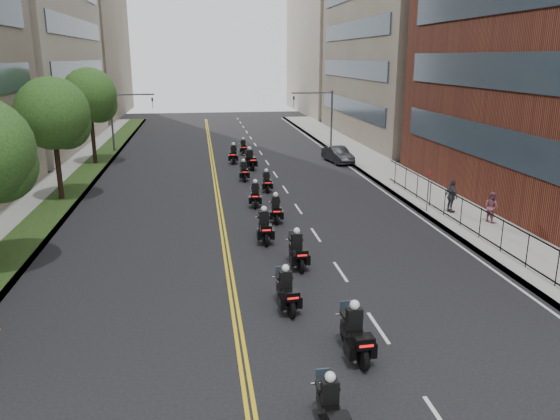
{
  "coord_description": "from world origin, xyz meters",
  "views": [
    {
      "loc": [
        -2.47,
        -10.86,
        8.75
      ],
      "look_at": [
        1.2,
        13.98,
        1.69
      ],
      "focal_mm": 35.0,
      "sensor_mm": 36.0,
      "label": 1
    }
  ],
  "objects_px": {
    "motorcycle_10": "(234,155)",
    "pedestrian_c": "(452,196)",
    "pedestrian_b": "(492,207)",
    "motorcycle_11": "(243,148)",
    "motorcycle_4": "(264,228)",
    "parked_sedan": "(338,155)",
    "motorcycle_8": "(244,172)",
    "motorcycle_0": "(331,410)",
    "motorcycle_6": "(255,196)",
    "motorcycle_5": "(276,210)",
    "motorcycle_3": "(297,252)",
    "motorcycle_9": "(250,160)",
    "motorcycle_7": "(267,182)",
    "motorcycle_2": "(286,292)",
    "motorcycle_1": "(355,335)"
  },
  "relations": [
    {
      "from": "motorcycle_10",
      "to": "pedestrian_c",
      "type": "bearing_deg",
      "value": -50.79
    },
    {
      "from": "pedestrian_b",
      "to": "motorcycle_11",
      "type": "bearing_deg",
      "value": 9.14
    },
    {
      "from": "motorcycle_4",
      "to": "parked_sedan",
      "type": "bearing_deg",
      "value": 67.14
    },
    {
      "from": "motorcycle_4",
      "to": "motorcycle_8",
      "type": "bearing_deg",
      "value": 90.31
    },
    {
      "from": "motorcycle_8",
      "to": "motorcycle_0",
      "type": "bearing_deg",
      "value": -91.76
    },
    {
      "from": "motorcycle_6",
      "to": "motorcycle_10",
      "type": "height_order",
      "value": "motorcycle_10"
    },
    {
      "from": "motorcycle_4",
      "to": "motorcycle_5",
      "type": "distance_m",
      "value": 3.44
    },
    {
      "from": "motorcycle_6",
      "to": "motorcycle_10",
      "type": "bearing_deg",
      "value": 98.27
    },
    {
      "from": "motorcycle_6",
      "to": "pedestrian_c",
      "type": "distance_m",
      "value": 11.46
    },
    {
      "from": "motorcycle_3",
      "to": "motorcycle_8",
      "type": "xyz_separation_m",
      "value": [
        -0.85,
        17.49,
        -0.06
      ]
    },
    {
      "from": "motorcycle_3",
      "to": "motorcycle_8",
      "type": "relative_size",
      "value": 1.09
    },
    {
      "from": "motorcycle_5",
      "to": "parked_sedan",
      "type": "relative_size",
      "value": 0.53
    },
    {
      "from": "motorcycle_9",
      "to": "pedestrian_b",
      "type": "relative_size",
      "value": 1.48
    },
    {
      "from": "motorcycle_4",
      "to": "motorcycle_7",
      "type": "distance_m",
      "value": 10.44
    },
    {
      "from": "motorcycle_3",
      "to": "motorcycle_7",
      "type": "bearing_deg",
      "value": 86.14
    },
    {
      "from": "motorcycle_4",
      "to": "motorcycle_6",
      "type": "distance_m",
      "value": 6.68
    },
    {
      "from": "motorcycle_6",
      "to": "motorcycle_4",
      "type": "bearing_deg",
      "value": -85.45
    },
    {
      "from": "motorcycle_2",
      "to": "motorcycle_10",
      "type": "height_order",
      "value": "motorcycle_10"
    },
    {
      "from": "motorcycle_6",
      "to": "motorcycle_8",
      "type": "height_order",
      "value": "motorcycle_6"
    },
    {
      "from": "motorcycle_4",
      "to": "motorcycle_9",
      "type": "distance_m",
      "value": 18.02
    },
    {
      "from": "parked_sedan",
      "to": "pedestrian_b",
      "type": "bearing_deg",
      "value": -88.09
    },
    {
      "from": "pedestrian_b",
      "to": "motorcycle_7",
      "type": "bearing_deg",
      "value": 33.62
    },
    {
      "from": "motorcycle_1",
      "to": "parked_sedan",
      "type": "bearing_deg",
      "value": 74.09
    },
    {
      "from": "motorcycle_1",
      "to": "motorcycle_4",
      "type": "xyz_separation_m",
      "value": [
        -1.42,
        11.03,
        -0.01
      ]
    },
    {
      "from": "motorcycle_1",
      "to": "pedestrian_c",
      "type": "bearing_deg",
      "value": 52.9
    },
    {
      "from": "motorcycle_2",
      "to": "motorcycle_4",
      "type": "bearing_deg",
      "value": 83.83
    },
    {
      "from": "motorcycle_4",
      "to": "motorcycle_11",
      "type": "bearing_deg",
      "value": 88.52
    },
    {
      "from": "motorcycle_1",
      "to": "motorcycle_3",
      "type": "relative_size",
      "value": 1.03
    },
    {
      "from": "motorcycle_7",
      "to": "motorcycle_9",
      "type": "bearing_deg",
      "value": 93.51
    },
    {
      "from": "motorcycle_2",
      "to": "pedestrian_b",
      "type": "xyz_separation_m",
      "value": [
        12.54,
        8.56,
        0.32
      ]
    },
    {
      "from": "parked_sedan",
      "to": "motorcycle_10",
      "type": "bearing_deg",
      "value": 163.59
    },
    {
      "from": "motorcycle_0",
      "to": "motorcycle_9",
      "type": "height_order",
      "value": "motorcycle_9"
    },
    {
      "from": "motorcycle_10",
      "to": "parked_sedan",
      "type": "distance_m",
      "value": 8.91
    },
    {
      "from": "motorcycle_3",
      "to": "pedestrian_c",
      "type": "bearing_deg",
      "value": 31.07
    },
    {
      "from": "parked_sedan",
      "to": "pedestrian_c",
      "type": "xyz_separation_m",
      "value": [
        2.44,
        -16.62,
        0.41
      ]
    },
    {
      "from": "motorcycle_5",
      "to": "motorcycle_8",
      "type": "bearing_deg",
      "value": 99.07
    },
    {
      "from": "motorcycle_0",
      "to": "motorcycle_5",
      "type": "xyz_separation_m",
      "value": [
        1.14,
        17.59,
        0.02
      ]
    },
    {
      "from": "motorcycle_5",
      "to": "parked_sedan",
      "type": "distance_m",
      "value": 18.16
    },
    {
      "from": "motorcycle_0",
      "to": "motorcycle_1",
      "type": "height_order",
      "value": "motorcycle_1"
    },
    {
      "from": "motorcycle_6",
      "to": "motorcycle_11",
      "type": "distance_m",
      "value": 18.44
    },
    {
      "from": "motorcycle_2",
      "to": "motorcycle_5",
      "type": "xyz_separation_m",
      "value": [
        1.14,
        10.83,
        -0.01
      ]
    },
    {
      "from": "motorcycle_0",
      "to": "motorcycle_4",
      "type": "xyz_separation_m",
      "value": [
        0.12,
        14.31,
        0.08
      ]
    },
    {
      "from": "pedestrian_c",
      "to": "motorcycle_2",
      "type": "bearing_deg",
      "value": 126.76
    },
    {
      "from": "motorcycle_2",
      "to": "motorcycle_8",
      "type": "relative_size",
      "value": 1.05
    },
    {
      "from": "motorcycle_6",
      "to": "motorcycle_11",
      "type": "xyz_separation_m",
      "value": [
        0.8,
        18.42,
        -0.03
      ]
    },
    {
      "from": "motorcycle_1",
      "to": "motorcycle_11",
      "type": "xyz_separation_m",
      "value": [
        -0.37,
        36.12,
        -0.09
      ]
    },
    {
      "from": "motorcycle_1",
      "to": "motorcycle_2",
      "type": "distance_m",
      "value": 3.8
    },
    {
      "from": "motorcycle_11",
      "to": "pedestrian_c",
      "type": "distance_m",
      "value": 24.18
    },
    {
      "from": "motorcycle_2",
      "to": "pedestrian_b",
      "type": "height_order",
      "value": "pedestrian_b"
    },
    {
      "from": "motorcycle_2",
      "to": "motorcycle_1",
      "type": "bearing_deg",
      "value": -71.58
    }
  ]
}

